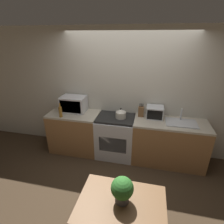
{
  "coord_description": "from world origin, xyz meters",
  "views": [
    {
      "loc": [
        0.45,
        -2.5,
        2.41
      ],
      "look_at": [
        -0.22,
        0.52,
        1.05
      ],
      "focal_mm": 28.0,
      "sensor_mm": 36.0,
      "label": 1
    }
  ],
  "objects_px": {
    "microwave": "(74,104)",
    "stove_range": "(115,136)",
    "dining_table": "(121,209)",
    "bottle": "(60,112)",
    "kettle": "(121,114)",
    "toaster_oven": "(155,112)"
  },
  "relations": [
    {
      "from": "microwave",
      "to": "stove_range",
      "type": "bearing_deg",
      "value": -6.53
    },
    {
      "from": "microwave",
      "to": "dining_table",
      "type": "bearing_deg",
      "value": -54.19
    },
    {
      "from": "bottle",
      "to": "stove_range",
      "type": "bearing_deg",
      "value": 11.72
    },
    {
      "from": "kettle",
      "to": "toaster_oven",
      "type": "relative_size",
      "value": 0.65
    },
    {
      "from": "kettle",
      "to": "dining_table",
      "type": "distance_m",
      "value": 1.85
    },
    {
      "from": "kettle",
      "to": "bottle",
      "type": "height_order",
      "value": "bottle"
    },
    {
      "from": "kettle",
      "to": "dining_table",
      "type": "relative_size",
      "value": 0.22
    },
    {
      "from": "bottle",
      "to": "toaster_oven",
      "type": "distance_m",
      "value": 1.88
    },
    {
      "from": "stove_range",
      "to": "microwave",
      "type": "xyz_separation_m",
      "value": [
        -0.94,
        0.11,
        0.62
      ]
    },
    {
      "from": "microwave",
      "to": "kettle",
      "type": "bearing_deg",
      "value": -6.36
    },
    {
      "from": "kettle",
      "to": "dining_table",
      "type": "bearing_deg",
      "value": -79.74
    },
    {
      "from": "kettle",
      "to": "toaster_oven",
      "type": "bearing_deg",
      "value": 13.09
    },
    {
      "from": "kettle",
      "to": "bottle",
      "type": "bearing_deg",
      "value": -169.68
    },
    {
      "from": "dining_table",
      "to": "kettle",
      "type": "bearing_deg",
      "value": 100.26
    },
    {
      "from": "stove_range",
      "to": "toaster_oven",
      "type": "distance_m",
      "value": 0.96
    },
    {
      "from": "dining_table",
      "to": "stove_range",
      "type": "bearing_deg",
      "value": 103.38
    },
    {
      "from": "stove_range",
      "to": "dining_table",
      "type": "xyz_separation_m",
      "value": [
        0.43,
        -1.79,
        0.19
      ]
    },
    {
      "from": "bottle",
      "to": "dining_table",
      "type": "distance_m",
      "value": 2.21
    },
    {
      "from": "microwave",
      "to": "toaster_oven",
      "type": "bearing_deg",
      "value": 1.2
    },
    {
      "from": "microwave",
      "to": "toaster_oven",
      "type": "height_order",
      "value": "microwave"
    },
    {
      "from": "bottle",
      "to": "dining_table",
      "type": "relative_size",
      "value": 0.31
    },
    {
      "from": "stove_range",
      "to": "microwave",
      "type": "distance_m",
      "value": 1.13
    }
  ]
}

